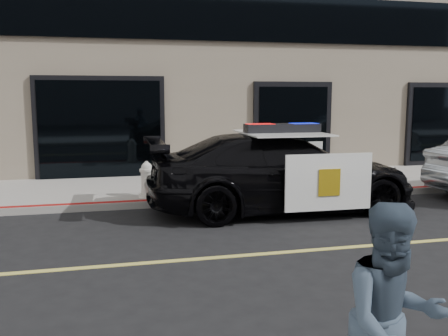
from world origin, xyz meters
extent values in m
plane|color=black|center=(0.00, 0.00, 0.00)|extent=(120.00, 120.00, 0.00)
cube|color=gray|center=(0.00, 5.25, 0.07)|extent=(60.00, 3.50, 0.15)
imported|color=black|center=(2.60, 2.65, 0.80)|extent=(2.44, 5.59, 1.60)
cube|color=white|center=(3.11, 1.49, 0.77)|extent=(1.70, 0.07, 1.06)
cube|color=white|center=(3.15, 3.78, 0.77)|extent=(1.70, 0.07, 1.06)
cube|color=white|center=(2.60, 2.65, 1.61)|extent=(1.63, 1.95, 0.03)
cube|color=gold|center=(3.11, 1.46, 0.77)|extent=(0.43, 0.02, 0.51)
cube|color=black|center=(2.60, 2.65, 1.70)|extent=(1.54, 0.43, 0.19)
cube|color=red|center=(2.13, 2.65, 1.72)|extent=(0.54, 0.36, 0.17)
cube|color=#0C19CC|center=(3.06, 2.64, 1.72)|extent=(0.54, 0.36, 0.17)
cylinder|color=silver|center=(-0.04, 3.95, 0.19)|extent=(0.36, 0.36, 0.08)
cylinder|color=silver|center=(-0.04, 3.95, 0.48)|extent=(0.26, 0.26, 0.50)
cylinder|color=silver|center=(-0.04, 3.95, 0.75)|extent=(0.31, 0.31, 0.06)
sphere|color=silver|center=(-0.04, 3.95, 0.81)|extent=(0.23, 0.23, 0.23)
cylinder|color=silver|center=(-0.04, 3.95, 0.91)|extent=(0.07, 0.07, 0.07)
cylinder|color=silver|center=(-0.04, 4.12, 0.55)|extent=(0.13, 0.12, 0.13)
cylinder|color=silver|center=(-0.04, 3.78, 0.55)|extent=(0.13, 0.12, 0.13)
cylinder|color=silver|center=(-0.04, 3.75, 0.48)|extent=(0.17, 0.14, 0.17)
imported|color=#344253|center=(0.86, -4.22, 0.93)|extent=(0.84, 0.70, 1.57)
camera|label=1|loc=(-0.91, -6.90, 2.39)|focal=40.00mm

